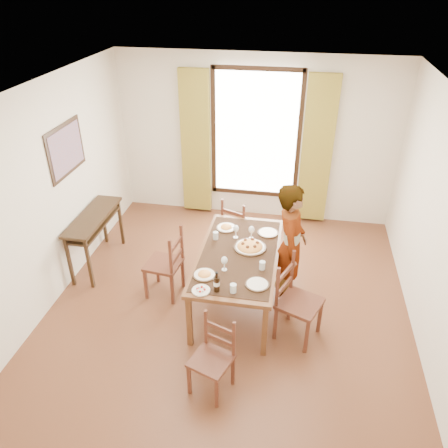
% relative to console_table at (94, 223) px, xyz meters
% --- Properties ---
extents(ground, '(5.00, 5.00, 0.00)m').
position_rel_console_table_xyz_m(ground, '(2.03, -0.60, -0.68)').
color(ground, '#552C1A').
rests_on(ground, ground).
extents(room_shell, '(4.60, 5.10, 2.74)m').
position_rel_console_table_xyz_m(room_shell, '(2.03, -0.47, 0.86)').
color(room_shell, silver).
rests_on(room_shell, ground).
extents(console_table, '(0.38, 1.20, 0.80)m').
position_rel_console_table_xyz_m(console_table, '(0.00, 0.00, 0.00)').
color(console_table, '#322210').
rests_on(console_table, ground).
extents(dining_table, '(0.97, 1.81, 0.76)m').
position_rel_console_table_xyz_m(dining_table, '(2.12, -0.48, 0.01)').
color(dining_table, brown).
rests_on(dining_table, ground).
extents(chair_west, '(0.47, 0.47, 0.97)m').
position_rel_console_table_xyz_m(chair_west, '(1.18, -0.48, -0.23)').
color(chair_west, '#592E1D').
rests_on(chair_west, ground).
extents(chair_north, '(0.54, 0.54, 0.93)m').
position_rel_console_table_xyz_m(chair_north, '(1.95, 0.62, -0.25)').
color(chair_north, '#592E1D').
rests_on(chair_north, ground).
extents(chair_south, '(0.48, 0.48, 0.85)m').
position_rel_console_table_xyz_m(chair_south, '(2.08, -1.85, -0.29)').
color(chair_south, '#592E1D').
rests_on(chair_south, ground).
extents(chair_east, '(0.59, 0.59, 1.02)m').
position_rel_console_table_xyz_m(chair_east, '(2.87, -0.94, -0.21)').
color(chair_east, '#592E1D').
rests_on(chair_east, ground).
extents(man, '(0.61, 0.41, 1.66)m').
position_rel_console_table_xyz_m(man, '(2.74, -0.33, 0.14)').
color(man, '#909498').
rests_on(man, ground).
extents(plate_sw, '(0.27, 0.27, 0.05)m').
position_rel_console_table_xyz_m(plate_sw, '(1.81, -0.99, 0.10)').
color(plate_sw, silver).
rests_on(plate_sw, dining_table).
extents(plate_se, '(0.27, 0.27, 0.05)m').
position_rel_console_table_xyz_m(plate_se, '(2.42, -1.05, 0.10)').
color(plate_se, silver).
rests_on(plate_se, dining_table).
extents(plate_nw, '(0.27, 0.27, 0.05)m').
position_rel_console_table_xyz_m(plate_nw, '(1.87, 0.06, 0.10)').
color(plate_nw, silver).
rests_on(plate_nw, dining_table).
extents(plate_ne, '(0.27, 0.27, 0.05)m').
position_rel_console_table_xyz_m(plate_ne, '(2.43, 0.04, 0.10)').
color(plate_ne, silver).
rests_on(plate_ne, dining_table).
extents(pasta_platter, '(0.40, 0.40, 0.10)m').
position_rel_console_table_xyz_m(pasta_platter, '(2.24, -0.35, 0.12)').
color(pasta_platter, '#DA491B').
rests_on(pasta_platter, dining_table).
extents(caprese_plate, '(0.20, 0.20, 0.04)m').
position_rel_console_table_xyz_m(caprese_plate, '(1.83, -1.26, 0.09)').
color(caprese_plate, silver).
rests_on(caprese_plate, dining_table).
extents(wine_glass_a, '(0.08, 0.08, 0.18)m').
position_rel_console_table_xyz_m(wine_glass_a, '(2.01, -0.85, 0.16)').
color(wine_glass_a, white).
rests_on(wine_glass_a, dining_table).
extents(wine_glass_b, '(0.08, 0.08, 0.18)m').
position_rel_console_table_xyz_m(wine_glass_b, '(2.23, -0.12, 0.16)').
color(wine_glass_b, white).
rests_on(wine_glass_b, dining_table).
extents(wine_glass_c, '(0.08, 0.08, 0.18)m').
position_rel_console_table_xyz_m(wine_glass_c, '(2.03, -0.14, 0.16)').
color(wine_glass_c, white).
rests_on(wine_glass_c, dining_table).
extents(tumbler_a, '(0.07, 0.07, 0.10)m').
position_rel_console_table_xyz_m(tumbler_a, '(2.44, -0.75, 0.12)').
color(tumbler_a, silver).
rests_on(tumbler_a, dining_table).
extents(tumbler_b, '(0.07, 0.07, 0.10)m').
position_rel_console_table_xyz_m(tumbler_b, '(1.78, -0.21, 0.12)').
color(tumbler_b, silver).
rests_on(tumbler_b, dining_table).
extents(tumbler_c, '(0.07, 0.07, 0.10)m').
position_rel_console_table_xyz_m(tumbler_c, '(2.18, -1.22, 0.12)').
color(tumbler_c, silver).
rests_on(tumbler_c, dining_table).
extents(wine_bottle, '(0.07, 0.07, 0.25)m').
position_rel_console_table_xyz_m(wine_bottle, '(2.00, -1.23, 0.20)').
color(wine_bottle, black).
rests_on(wine_bottle, dining_table).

